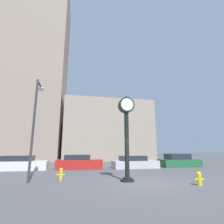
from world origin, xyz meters
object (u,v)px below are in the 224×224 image
Objects in this scene: street_clock at (126,127)px; car_red at (79,163)px; car_white at (20,164)px; fire_hydrant_far at (61,174)px; car_silver at (134,163)px; car_green at (179,161)px; street_lamp_left at (36,112)px; fire_hydrant_near at (199,178)px.

car_red is at bearing 109.72° from street_clock.
street_clock reaches higher than car_white.
car_white is 6.68× the size of fire_hydrant_far.
car_red is (5.30, -0.24, 0.03)m from car_white.
car_silver is 1.06× the size of car_green.
street_lamp_left reaches higher than fire_hydrant_far.
car_green is (10.66, 0.14, 0.01)m from car_red.
street_clock is at bearing -10.66° from street_lamp_left.
car_red is (-2.62, 7.30, -2.58)m from street_clock.
car_red is 6.39× the size of fire_hydrant_near.
car_red is 7.74m from street_lamp_left.
car_white is at bearing 139.92° from fire_hydrant_near.
car_white is 1.09× the size of car_red.
car_white is 10.82m from car_silver.
car_silver is at bearing 1.69° from car_red.
street_clock is 4.87m from fire_hydrant_far.
fire_hydrant_far is at bearing 156.76° from fire_hydrant_near.
fire_hydrant_near is 0.96× the size of fire_hydrant_far.
car_red is at bearing 65.20° from street_lamp_left.
street_clock is 1.07× the size of car_white.
car_green is at bearing 1.16° from car_silver.
street_lamp_left is at bearing -145.62° from car_silver.
car_white is 1.11× the size of car_green.
street_clock reaches higher than car_red.
street_clock is 1.12× the size of car_silver.
fire_hydrant_far is (4.10, -6.38, -0.17)m from car_white.
fire_hydrant_near is 0.11× the size of street_lamp_left.
car_white is at bearing -179.58° from car_red.
car_white is 7.79m from street_lamp_left.
fire_hydrant_far is at bearing -98.07° from car_red.
street_clock reaches higher than fire_hydrant_near.
car_green is at bearing 3.74° from car_red.
car_white is 0.79× the size of street_lamp_left.
car_white is (-7.92, 7.54, -2.62)m from street_clock.
car_silver is (10.81, -0.37, -0.03)m from car_white.
fire_hydrant_far is at bearing -139.90° from car_silver.
car_white is 1.04× the size of car_silver.
street_clock is 11.25m from car_white.
street_lamp_left is (-2.90, -6.27, 3.50)m from car_red.
car_silver is at bearing -178.23° from car_green.
car_silver is (2.89, 7.18, -2.65)m from street_clock.
car_green reaches higher than car_silver.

